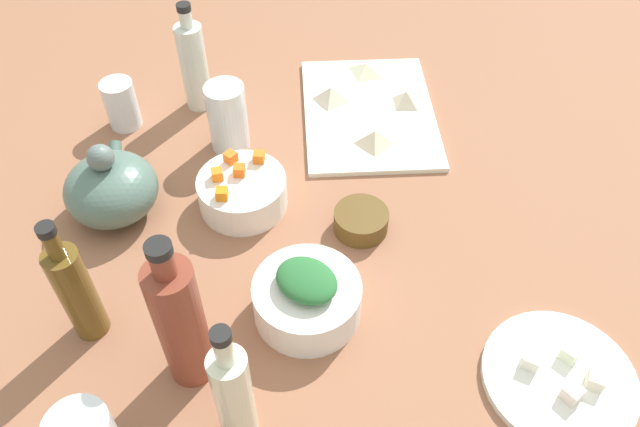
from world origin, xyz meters
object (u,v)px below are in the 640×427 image
at_px(teapot, 111,188).
at_px(bottle_3, 76,291).
at_px(bottle_1, 234,395).
at_px(cutting_board, 369,112).
at_px(plate_tofu, 559,378).
at_px(drinking_glass_1, 121,104).
at_px(drinking_glass_2, 228,117).
at_px(bowl_small_side, 361,221).
at_px(bowl_greens, 307,299).
at_px(bowl_carrots, 243,192).
at_px(bottle_2, 180,322).
at_px(bottle_0, 194,65).

distance_m(teapot, bottle_3, 0.23).
height_order(bottle_1, bottle_3, bottle_1).
distance_m(cutting_board, bottle_1, 0.67).
xyz_separation_m(plate_tofu, bottle_3, (0.13, 0.63, 0.08)).
xyz_separation_m(cutting_board, drinking_glass_1, (0.01, 0.47, 0.04)).
bearing_deg(drinking_glass_2, teapot, 129.48).
xyz_separation_m(plate_tofu, bowl_small_side, (0.29, 0.23, 0.01)).
relative_size(bowl_greens, bowl_carrots, 1.05).
relative_size(bowl_greens, bottle_2, 0.59).
height_order(bottle_2, bottle_3, bottle_2).
bearing_deg(drinking_glass_1, plate_tofu, -132.35).
xyz_separation_m(bowl_carrots, bottle_2, (-0.30, 0.07, 0.08)).
relative_size(cutting_board, bottle_2, 1.31).
height_order(bowl_greens, bottle_0, bottle_0).
xyz_separation_m(bowl_greens, bottle_2, (-0.08, 0.16, 0.08)).
bearing_deg(bottle_1, cutting_board, -21.66).
xyz_separation_m(bowl_small_side, bottle_3, (-0.16, 0.40, 0.07)).
xyz_separation_m(teapot, drinking_glass_1, (0.23, 0.02, -0.01)).
relative_size(bottle_1, bottle_2, 0.88).
xyz_separation_m(bottle_2, drinking_glass_2, (0.45, -0.04, -0.05)).
bearing_deg(cutting_board, bottle_0, 79.92).
relative_size(cutting_board, plate_tofu, 1.66).
xyz_separation_m(bowl_greens, bottle_0, (0.50, 0.18, 0.06)).
bearing_deg(drinking_glass_1, bottle_3, -178.52).
distance_m(bottle_0, bottle_3, 0.52).
distance_m(cutting_board, bowl_carrots, 0.33).
height_order(cutting_board, drinking_glass_2, drinking_glass_2).
distance_m(teapot, drinking_glass_2, 0.24).
height_order(drinking_glass_1, drinking_glass_2, drinking_glass_2).
distance_m(cutting_board, teapot, 0.50).
bearing_deg(drinking_glass_1, bottle_0, -69.86).
xyz_separation_m(cutting_board, bowl_carrots, (-0.22, 0.24, 0.02)).
distance_m(bottle_2, bottle_3, 0.17).
xyz_separation_m(bowl_carrots, drinking_glass_1, (0.23, 0.22, 0.02)).
relative_size(teapot, bottle_3, 0.77).
height_order(bottle_1, drinking_glass_1, bottle_1).
bearing_deg(drinking_glass_1, drinking_glass_2, -110.73).
bearing_deg(drinking_glass_2, bottle_3, 153.48).
bearing_deg(bottle_0, bottle_1, -172.82).
height_order(bottle_0, bottle_1, bottle_1).
bearing_deg(bowl_carrots, teapot, 89.52).
distance_m(drinking_glass_1, drinking_glass_2, 0.22).
height_order(plate_tofu, bottle_2, bottle_2).
distance_m(bowl_greens, bowl_carrots, 0.24).
height_order(bowl_greens, bowl_carrots, bowl_greens).
bearing_deg(bottle_2, bowl_carrots, -12.54).
relative_size(bottle_2, bottle_3, 1.19).
relative_size(bowl_carrots, bottle_1, 0.64).
distance_m(plate_tofu, bottle_3, 0.65).
relative_size(bowl_greens, teapot, 0.93).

